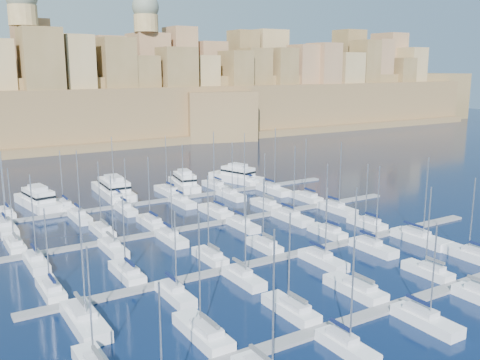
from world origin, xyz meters
TOP-DOWN VIEW (x-y plane):
  - ground at (0.00, 0.00)m, footprint 600.00×600.00m
  - pontoon_near at (0.00, -34.00)m, footprint 84.00×2.00m
  - pontoon_mid_near at (0.00, -12.00)m, footprint 84.00×2.00m
  - pontoon_mid_far at (0.00, 10.00)m, footprint 84.00×2.00m
  - pontoon_far at (0.00, 32.00)m, footprint 84.00×2.00m
  - sailboat_1 at (-24.53, -28.18)m, footprint 2.97×9.89m
  - sailboat_2 at (-12.54, -28.63)m, footprint 2.69×8.96m
  - sailboat_3 at (-1.47, -28.25)m, footprint 2.92×9.73m
  - sailboat_4 at (12.04, -29.15)m, footprint 2.37×7.91m
  - sailboat_5 at (23.50, -28.28)m, footprint 2.90×9.67m
  - sailboat_8 at (-12.89, -38.85)m, footprint 2.37×7.91m
  - sailboat_9 at (-0.82, -39.29)m, footprint 2.64×8.81m
  - sailboat_12 at (-36.31, -7.00)m, footprint 2.46×8.21m
  - sailboat_13 at (-25.55, -6.64)m, footprint 2.68×8.94m
  - sailboat_14 at (-12.09, -7.08)m, footprint 2.42×8.06m
  - sailboat_15 at (-1.81, -7.18)m, footprint 2.36×7.85m
  - sailboat_16 at (12.07, -6.90)m, footprint 2.52×8.41m
  - sailboat_17 at (22.01, -6.88)m, footprint 2.54×8.47m
  - sailboat_18 at (-35.01, -18.31)m, footprint 3.26×10.88m
  - sailboat_19 at (-22.77, -16.97)m, footprint 2.45×8.16m
  - sailboat_20 at (-12.19, -17.04)m, footprint 2.49×8.29m
  - sailboat_21 at (1.98, -17.46)m, footprint 2.75×9.15m
  - sailboat_22 at (12.88, -17.32)m, footprint 2.66×8.87m
  - sailboat_23 at (23.23, -18.26)m, footprint 3.23×10.77m
  - sailboat_24 at (-37.22, 15.06)m, footprint 2.50×8.34m
  - sailboat_25 at (-22.28, 15.14)m, footprint 2.55×8.50m
  - sailboat_26 at (-12.69, 15.36)m, footprint 2.69×8.96m
  - sailboat_27 at (1.71, 15.81)m, footprint 2.96×9.86m
  - sailboat_28 at (13.72, 15.14)m, footprint 2.55×8.50m
  - sailboat_29 at (25.11, 15.42)m, footprint 2.72×9.07m
  - sailboat_30 at (-35.85, 4.82)m, footprint 2.57×8.58m
  - sailboat_31 at (-23.78, 4.80)m, footprint 2.59×8.62m
  - sailboat_32 at (-13.41, 4.75)m, footprint 2.62×8.73m
  - sailboat_33 at (1.43, 4.86)m, footprint 2.55×8.49m
  - sailboat_34 at (12.32, 4.05)m, footprint 3.04×10.14m
  - sailboat_35 at (24.38, 4.29)m, footprint 2.90×9.67m
  - sailboat_36 at (-35.19, 37.15)m, footprint 2.56×8.53m
  - sailboat_37 at (-23.65, 37.34)m, footprint 2.67×8.91m
  - sailboat_38 at (-12.07, 37.91)m, footprint 3.02×10.07m
  - sailboat_39 at (0.94, 37.88)m, footprint 3.00×10.01m
  - sailboat_40 at (13.61, 37.43)m, footprint 2.73×9.09m
  - sailboat_41 at (22.67, 37.45)m, footprint 2.74×9.13m
  - sailboat_42 at (-36.92, 26.09)m, footprint 3.02×10.08m
  - sailboat_43 at (-23.24, 26.63)m, footprint 2.69×8.97m
  - sailboat_44 at (-13.48, 27.16)m, footprint 2.37×7.89m
  - sailboat_45 at (-0.69, 26.66)m, footprint 2.67×8.91m
  - sailboat_46 at (11.74, 26.53)m, footprint 2.75×9.18m
  - sailboat_47 at (23.19, 25.81)m, footprint 3.19×10.63m
  - motor_yacht_a at (-28.16, 41.27)m, footprint 7.16×16.71m
  - motor_yacht_b at (-10.81, 42.72)m, footprint 6.77×19.48m
  - motor_yacht_c at (6.58, 40.53)m, footprint 6.87×15.17m
  - motor_yacht_d at (22.16, 41.02)m, footprint 9.15×16.31m
  - fortified_city at (-0.19, 155.26)m, footprint 460.00×108.95m

SIDE VIEW (x-z plane):
  - ground at x=0.00m, z-range 0.00..0.00m
  - pontoon_near at x=0.00m, z-range 0.00..0.40m
  - pontoon_mid_near at x=0.00m, z-range 0.00..0.40m
  - pontoon_mid_far at x=0.00m, z-range 0.00..0.40m
  - pontoon_far at x=0.00m, z-range 0.00..0.40m
  - sailboat_44 at x=-13.48m, z-range -5.25..6.68m
  - sailboat_15 at x=-1.81m, z-range -5.44..6.88m
  - sailboat_12 at x=-36.31m, z-range -5.36..6.80m
  - sailboat_19 at x=-22.77m, z-range -5.44..6.88m
  - sailboat_28 at x=13.72m, z-range -5.33..6.78m
  - sailboat_17 at x=22.01m, z-range -5.49..6.94m
  - sailboat_33 at x=1.43m, z-range -5.63..7.08m
  - sailboat_8 at x=-12.89m, z-range -5.78..7.23m
  - sailboat_13 at x=-25.55m, z-range -5.46..6.92m
  - sailboat_9 at x=-0.82m, z-range -5.62..7.08m
  - sailboat_32 at x=-13.41m, z-range -5.73..7.19m
  - sailboat_37 at x=-23.65m, z-range -5.66..7.13m
  - sailboat_20 at x=-12.19m, z-range -5.91..7.37m
  - sailboat_21 at x=1.98m, z-range -5.54..7.00m
  - sailboat_4 at x=12.04m, z-range -6.02..7.49m
  - sailboat_16 at x=12.07m, z-range -5.97..7.44m
  - sailboat_31 at x=-23.78m, z-range -5.93..7.40m
  - sailboat_2 at x=-12.54m, z-range -5.85..7.32m
  - sailboat_25 at x=-22.28m, z-range -6.11..7.59m
  - sailboat_36 at x=-35.19m, z-range -6.12..7.59m
  - sailboat_14 at x=-12.09m, z-range -6.22..7.69m
  - sailboat_24 at x=-37.22m, z-range -6.22..7.70m
  - sailboat_46 at x=11.74m, z-range -5.96..7.43m
  - sailboat_26 at x=-12.69m, z-range -6.11..7.59m
  - sailboat_41 at x=22.67m, z-range -6.05..7.53m
  - sailboat_45 at x=-0.69m, z-range -6.19..7.67m
  - sailboat_5 at x=23.50m, z-range -5.95..7.44m
  - sailboat_43 at x=-23.24m, z-range -6.46..7.96m
  - sailboat_29 at x=25.11m, z-range -6.46..7.96m
  - sailboat_30 at x=-35.85m, z-range -6.62..8.11m
  - sailboat_40 at x=13.61m, z-range -6.51..8.01m
  - sailboat_22 at x=12.88m, z-range -6.63..8.13m
  - sailboat_42 at x=-36.92m, z-range -6.30..7.81m
  - sailboat_39 at x=0.94m, z-range -6.38..7.89m
  - sailboat_3 at x=-1.47m, z-range -6.67..8.18m
  - sailboat_1 at x=-24.53m, z-range -6.62..8.14m
  - sailboat_35 at x=24.38m, z-range -6.81..8.32m
  - sailboat_38 at x=-12.07m, z-range -6.69..8.21m
  - sailboat_34 at x=12.32m, z-range -6.93..8.46m
  - sailboat_27 at x=1.71m, z-range -7.26..8.80m
  - sailboat_18 at x=-35.01m, z-range -6.58..8.12m
  - sailboat_23 at x=23.23m, z-range -6.92..8.46m
  - sailboat_47 at x=23.19m, z-range -7.27..8.82m
  - motor_yacht_c at x=6.58m, z-range -0.90..4.35m
  - motor_yacht_d at x=22.16m, z-range -0.90..4.35m
  - motor_yacht_b at x=-10.81m, z-range -0.90..4.35m
  - motor_yacht_a at x=-28.16m, z-range -0.90..4.35m
  - fortified_city at x=-0.19m, z-range -15.02..44.50m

